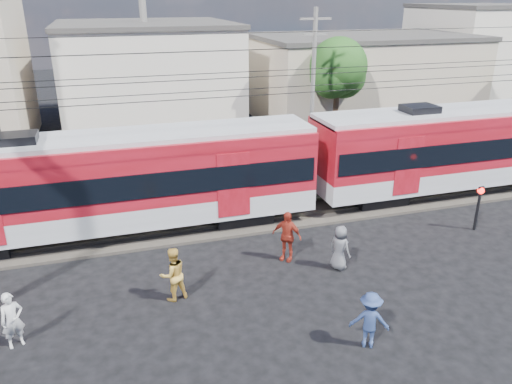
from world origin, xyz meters
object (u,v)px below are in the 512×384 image
pedestrian_a (12,320)px  commuter_train (118,179)px  pedestrian_c (370,320)px  crossing_signal (479,200)px

pedestrian_a → commuter_train: bearing=39.0°
pedestrian_c → commuter_train: bearing=-29.9°
commuter_train → pedestrian_a: size_ratio=30.20×
pedestrian_c → crossing_signal: bearing=-119.8°
pedestrian_a → pedestrian_c: size_ratio=0.99×
commuter_train → crossing_signal: bearing=-15.6°
pedestrian_c → crossing_signal: size_ratio=0.87×
commuter_train → pedestrian_a: commuter_train is taller
pedestrian_a → pedestrian_c: (9.36, -2.91, 0.01)m
commuter_train → pedestrian_c: 11.09m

